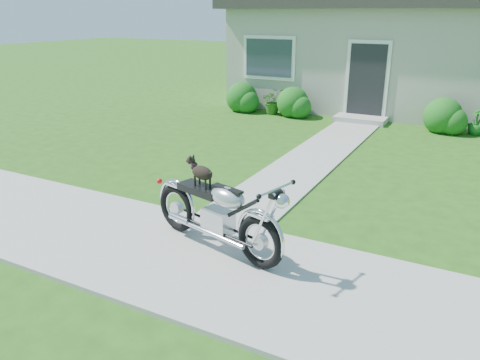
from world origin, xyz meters
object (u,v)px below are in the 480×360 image
object	(u,v)px
house	(442,38)
potted_plant_left	(273,101)
potted_plant_right	(477,121)
motorcycle_with_dog	(217,212)

from	to	relation	value
house	potted_plant_left	world-z (taller)	house
potted_plant_left	potted_plant_right	bearing A→B (deg)	0.00
house	potted_plant_left	bearing A→B (deg)	-140.18
potted_plant_left	motorcycle_with_dog	xyz separation A→B (m)	(2.91, -8.24, 0.15)
potted_plant_right	potted_plant_left	bearing A→B (deg)	180.00
potted_plant_left	potted_plant_right	xyz separation A→B (m)	(5.54, 0.00, -0.05)
house	potted_plant_left	distance (m)	5.66
potted_plant_right	motorcycle_with_dog	bearing A→B (deg)	-107.69
house	potted_plant_right	world-z (taller)	house
potted_plant_left	potted_plant_right	world-z (taller)	potted_plant_left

